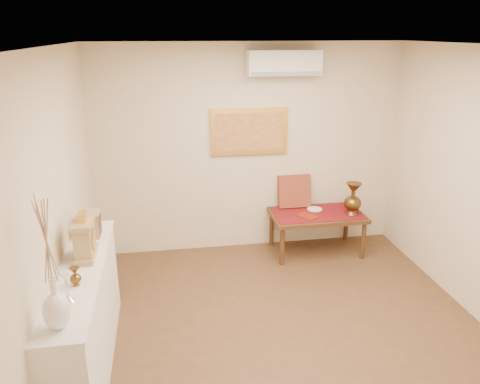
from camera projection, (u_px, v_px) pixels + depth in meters
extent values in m
plane|color=brown|center=(291.00, 345.00, 4.42)|extent=(4.50, 4.50, 0.00)
plane|color=white|center=(304.00, 47.00, 3.54)|extent=(4.50, 4.50, 0.00)
cube|color=beige|center=(249.00, 150.00, 6.08)|extent=(4.00, 0.02, 2.70)
cube|color=beige|center=(51.00, 228.00, 3.67)|extent=(0.02, 4.50, 2.70)
cube|color=maroon|center=(317.00, 213.00, 6.13)|extent=(1.14, 0.59, 0.01)
cylinder|color=silver|center=(315.00, 209.00, 6.24)|extent=(0.20, 0.20, 0.01)
cube|color=maroon|center=(308.00, 216.00, 6.00)|extent=(0.29, 0.31, 0.01)
cube|color=maroon|center=(294.00, 191.00, 6.28)|extent=(0.44, 0.19, 0.45)
cube|color=silver|center=(86.00, 321.00, 3.98)|extent=(0.35, 2.00, 0.95)
cube|color=silver|center=(80.00, 270.00, 3.82)|extent=(0.37, 2.02, 0.03)
cube|color=tan|center=(86.00, 255.00, 4.00)|extent=(0.16, 0.36, 0.05)
cube|color=tan|center=(84.00, 239.00, 3.95)|extent=(0.14, 0.30, 0.25)
cylinder|color=beige|center=(94.00, 238.00, 3.96)|extent=(0.01, 0.17, 0.17)
cylinder|color=gold|center=(94.00, 238.00, 3.96)|extent=(0.01, 0.19, 0.19)
cube|color=tan|center=(82.00, 223.00, 3.90)|extent=(0.17, 0.34, 0.04)
cube|color=gold|center=(82.00, 217.00, 3.88)|extent=(0.06, 0.11, 0.07)
cube|color=tan|center=(92.00, 225.00, 4.39)|extent=(0.15, 0.20, 0.22)
cube|color=#4A2B16|center=(101.00, 229.00, 4.41)|extent=(0.01, 0.17, 0.09)
cube|color=#4A2B16|center=(100.00, 220.00, 4.38)|extent=(0.01, 0.17, 0.09)
cube|color=tan|center=(90.00, 213.00, 4.35)|extent=(0.16, 0.21, 0.02)
cube|color=#4A2B16|center=(317.00, 215.00, 6.14)|extent=(1.20, 0.70, 0.05)
cylinder|color=#4A2B16|center=(282.00, 247.00, 5.87)|extent=(0.06, 0.06, 0.50)
cylinder|color=#4A2B16|center=(363.00, 241.00, 6.04)|extent=(0.06, 0.06, 0.50)
cylinder|color=#4A2B16|center=(272.00, 228.00, 6.41)|extent=(0.06, 0.06, 0.50)
cylinder|color=#4A2B16|center=(346.00, 223.00, 6.58)|extent=(0.06, 0.06, 0.50)
cube|color=gold|center=(249.00, 131.00, 5.97)|extent=(1.00, 0.05, 0.60)
cube|color=#C48444|center=(250.00, 132.00, 5.95)|extent=(0.88, 0.01, 0.48)
cube|color=silver|center=(284.00, 63.00, 5.66)|extent=(0.90, 0.24, 0.30)
cube|color=gray|center=(286.00, 74.00, 5.59)|extent=(0.86, 0.02, 0.05)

